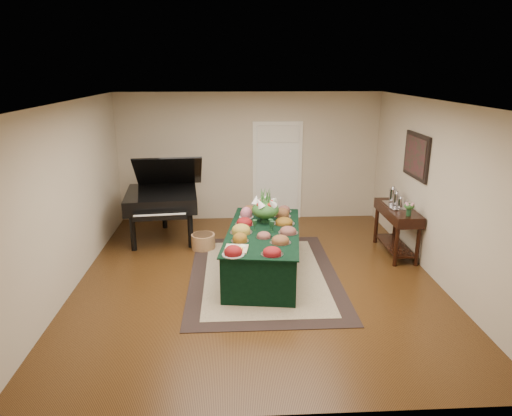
{
  "coord_description": "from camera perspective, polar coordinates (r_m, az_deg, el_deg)",
  "views": [
    {
      "loc": [
        -0.37,
        -6.54,
        3.15
      ],
      "look_at": [
        0.0,
        0.3,
        1.05
      ],
      "focal_mm": 32.0,
      "sensor_mm": 36.0,
      "label": 1
    }
  ],
  "objects": [
    {
      "name": "grand_piano",
      "position": [
        8.79,
        -11.64,
        1.23
      ],
      "size": [
        1.52,
        1.7,
        1.64
      ],
      "color": "black",
      "rests_on": "ground"
    },
    {
      "name": "kitchen_doorway",
      "position": [
        9.79,
        2.67,
        4.48
      ],
      "size": [
        1.05,
        0.07,
        2.1
      ],
      "color": "white",
      "rests_on": "ground"
    },
    {
      "name": "food_platters",
      "position": [
        7.18,
        0.78,
        -2.31
      ],
      "size": [
        1.19,
        2.26,
        0.14
      ],
      "color": "silver",
      "rests_on": "buffet_table"
    },
    {
      "name": "wall_painting",
      "position": [
        8.13,
        19.4,
        6.16
      ],
      "size": [
        0.05,
        0.95,
        0.75
      ],
      "color": "black",
      "rests_on": "ground"
    },
    {
      "name": "mahogany_sideboard",
      "position": [
        8.3,
        17.25,
        -1.21
      ],
      "size": [
        0.45,
        1.27,
        0.85
      ],
      "color": "black",
      "rests_on": "ground"
    },
    {
      "name": "pink_bouquet",
      "position": [
        7.79,
        18.61,
        0.17
      ],
      "size": [
        0.18,
        0.18,
        0.23
      ],
      "color": "#15351D",
      "rests_on": "mahogany_sideboard"
    },
    {
      "name": "tea_service",
      "position": [
        8.34,
        17.13,
        1.11
      ],
      "size": [
        0.34,
        0.58,
        0.3
      ],
      "color": "silver",
      "rests_on": "mahogany_sideboard"
    },
    {
      "name": "green_goblets",
      "position": [
        7.09,
        1.25,
        -2.18
      ],
      "size": [
        0.34,
        0.17,
        0.18
      ],
      "color": "#15351D",
      "rests_on": "buffet_table"
    },
    {
      "name": "floral_centerpiece",
      "position": [
        7.44,
        1.19,
        0.22
      ],
      "size": [
        0.46,
        0.46,
        0.46
      ],
      "color": "#15351D",
      "rests_on": "buffet_table"
    },
    {
      "name": "ground",
      "position": [
        7.27,
        0.13,
        -8.64
      ],
      "size": [
        6.0,
        6.0,
        0.0
      ],
      "primitive_type": "plane",
      "color": "black",
      "rests_on": "ground"
    },
    {
      "name": "cutting_board",
      "position": [
        6.41,
        -2.46,
        -4.84
      ],
      "size": [
        0.36,
        0.36,
        0.1
      ],
      "color": "tan",
      "rests_on": "buffet_table"
    },
    {
      "name": "wicker_basket",
      "position": [
        8.37,
        -6.61,
        -4.18
      ],
      "size": [
        0.43,
        0.43,
        0.27
      ],
      "primitive_type": "cylinder",
      "color": "#90613A",
      "rests_on": "ground"
    },
    {
      "name": "buffet_table",
      "position": [
        7.28,
        0.93,
        -5.44
      ],
      "size": [
        1.41,
        2.46,
        0.73
      ],
      "color": "black",
      "rests_on": "ground"
    },
    {
      "name": "area_rug",
      "position": [
        7.34,
        0.98,
        -8.3
      ],
      "size": [
        2.33,
        3.26,
        0.01
      ],
      "color": "black",
      "rests_on": "ground"
    }
  ]
}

